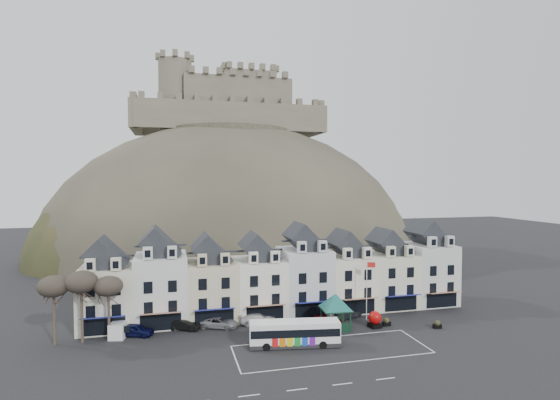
# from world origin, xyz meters

# --- Properties ---
(ground) EXTENTS (300.00, 300.00, 0.00)m
(ground) POSITION_xyz_m (0.00, 0.00, 0.00)
(ground) COLOR black
(ground) RESTS_ON ground
(coach_bay_markings) EXTENTS (22.00, 7.50, 0.01)m
(coach_bay_markings) POSITION_xyz_m (2.00, 1.25, 0.00)
(coach_bay_markings) COLOR silver
(coach_bay_markings) RESTS_ON ground
(townhouse_terrace) EXTENTS (54.40, 9.35, 11.80)m
(townhouse_terrace) POSITION_xyz_m (0.15, 15.97, 5.30)
(townhouse_terrace) COLOR silver
(townhouse_terrace) RESTS_ON ground
(castle_hill) EXTENTS (100.00, 76.00, 68.00)m
(castle_hill) POSITION_xyz_m (1.25, 68.95, 0.11)
(castle_hill) COLOR #37342B
(castle_hill) RESTS_ON ground
(castle) EXTENTS (50.20, 22.20, 22.00)m
(castle) POSITION_xyz_m (0.51, 75.93, 40.19)
(castle) COLOR #61594A
(castle) RESTS_ON ground
(tree_left_far) EXTENTS (3.61, 3.61, 8.24)m
(tree_left_far) POSITION_xyz_m (-29.00, 10.50, 6.90)
(tree_left_far) COLOR #3C3026
(tree_left_far) RESTS_ON ground
(tree_left_mid) EXTENTS (3.78, 3.78, 8.64)m
(tree_left_mid) POSITION_xyz_m (-26.00, 10.50, 7.24)
(tree_left_mid) COLOR #3C3026
(tree_left_mid) RESTS_ON ground
(tree_left_near) EXTENTS (3.43, 3.43, 7.84)m
(tree_left_near) POSITION_xyz_m (-23.00, 10.50, 6.55)
(tree_left_near) COLOR #3C3026
(tree_left_near) RESTS_ON ground
(bus) EXTENTS (10.75, 4.04, 2.96)m
(bus) POSITION_xyz_m (-1.77, 3.26, 1.64)
(bus) COLOR #262628
(bus) RESTS_ON ground
(bus_shelter) EXTENTS (7.29, 7.29, 4.63)m
(bus_shelter) POSITION_xyz_m (5.00, 7.54, 3.60)
(bus_shelter) COLOR black
(bus_shelter) RESTS_ON ground
(red_buoy) EXTENTS (1.73, 1.73, 2.15)m
(red_buoy) POSITION_xyz_m (10.25, 6.85, 1.10)
(red_buoy) COLOR black
(red_buoy) RESTS_ON ground
(flagpole) EXTENTS (1.13, 0.48, 8.31)m
(flagpole) POSITION_xyz_m (10.65, 9.97, 4.74)
(flagpole) COLOR silver
(flagpole) RESTS_ON ground
(white_van) EXTENTS (2.64, 4.41, 1.88)m
(white_van) POSITION_xyz_m (-21.82, 12.00, 0.94)
(white_van) COLOR white
(white_van) RESTS_ON ground
(planter_west) EXTENTS (1.14, 0.78, 1.11)m
(planter_west) POSITION_xyz_m (12.00, 7.00, 0.54)
(planter_west) COLOR black
(planter_west) RESTS_ON ground
(planter_east) EXTENTS (1.13, 0.74, 1.06)m
(planter_east) POSITION_xyz_m (18.00, 4.50, 0.51)
(planter_east) COLOR black
(planter_east) RESTS_ON ground
(car_navy) EXTENTS (4.80, 3.16, 1.52)m
(car_navy) POSITION_xyz_m (-20.00, 11.23, 0.76)
(car_navy) COLOR #0B0D37
(car_navy) RESTS_ON ground
(car_black) EXTENTS (4.39, 3.04, 1.37)m
(car_black) POSITION_xyz_m (-14.13, 12.00, 0.69)
(car_black) COLOR black
(car_black) RESTS_ON ground
(car_silver) EXTENTS (5.33, 4.06, 1.36)m
(car_silver) POSITION_xyz_m (-9.60, 11.77, 0.68)
(car_silver) COLOR #94969B
(car_silver) RESTS_ON ground
(car_white) EXTENTS (5.17, 2.35, 1.47)m
(car_white) POSITION_xyz_m (-4.40, 12.00, 0.73)
(car_white) COLOR silver
(car_white) RESTS_ON ground
(car_maroon) EXTENTS (4.48, 2.54, 1.44)m
(car_maroon) POSITION_xyz_m (4.47, 9.50, 0.72)
(car_maroon) COLOR #4D0408
(car_maroon) RESTS_ON ground
(car_charcoal) EXTENTS (4.22, 2.75, 1.31)m
(car_charcoal) POSITION_xyz_m (8.29, 11.07, 0.66)
(car_charcoal) COLOR black
(car_charcoal) RESTS_ON ground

